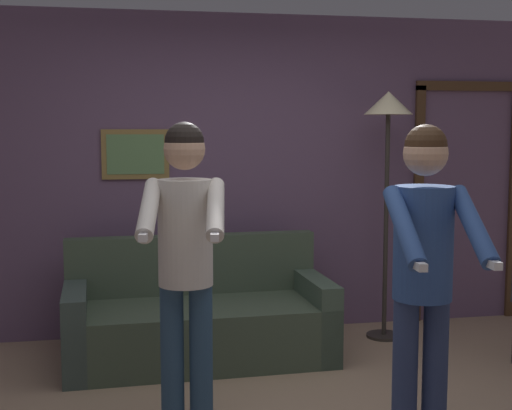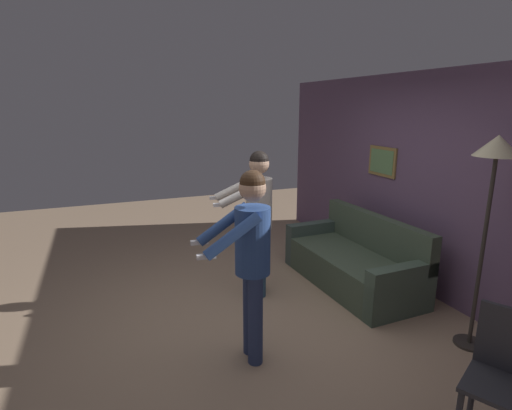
{
  "view_description": "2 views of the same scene",
  "coord_description": "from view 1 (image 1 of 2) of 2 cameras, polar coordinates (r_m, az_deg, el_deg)",
  "views": [
    {
      "loc": [
        -0.88,
        -3.61,
        1.68
      ],
      "look_at": [
        -0.18,
        -0.02,
        1.29
      ],
      "focal_mm": 50.0,
      "sensor_mm": 36.0,
      "label": 1
    },
    {
      "loc": [
        3.58,
        -1.42,
        2.2
      ],
      "look_at": [
        0.21,
        -0.09,
        1.3
      ],
      "focal_mm": 28.0,
      "sensor_mm": 36.0,
      "label": 2
    }
  ],
  "objects": [
    {
      "name": "torchiere_lamp",
      "position": [
        5.7,
        10.51,
        6.14
      ],
      "size": [
        0.38,
        0.38,
        1.97
      ],
      "color": "#332D28",
      "rests_on": "ground_plane"
    },
    {
      "name": "person_standing_left",
      "position": [
        3.9,
        -5.68,
        -3.3
      ],
      "size": [
        0.5,
        0.72,
        1.72
      ],
      "color": "navy",
      "rests_on": "ground_plane"
    },
    {
      "name": "couch",
      "position": [
        5.28,
        -4.62,
        -9.27
      ],
      "size": [
        1.93,
        0.91,
        0.87
      ],
      "color": "#43523F",
      "rests_on": "ground_plane"
    },
    {
      "name": "back_wall_assembly",
      "position": [
        5.85,
        -2.04,
        2.43
      ],
      "size": [
        6.4,
        0.1,
        2.6
      ],
      "color": "#684F6D",
      "rests_on": "ground_plane"
    },
    {
      "name": "person_standing_right",
      "position": [
        3.7,
        13.3,
        -4.2
      ],
      "size": [
        0.47,
        0.66,
        1.7
      ],
      "color": "navy",
      "rests_on": "ground_plane"
    }
  ]
}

